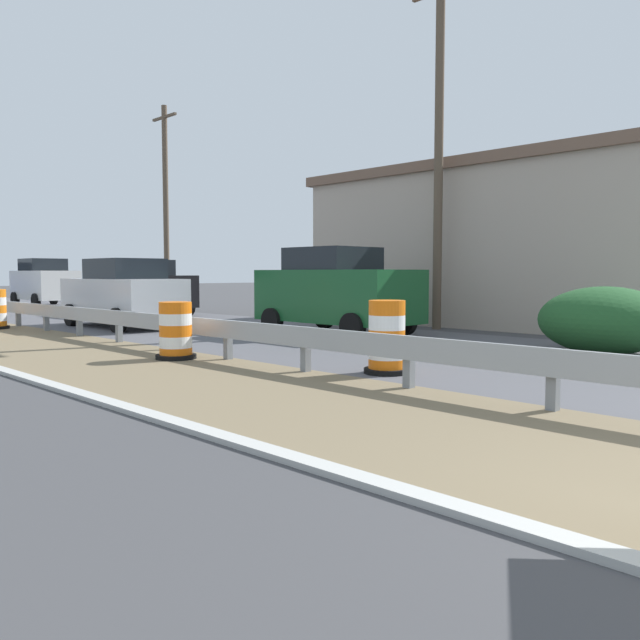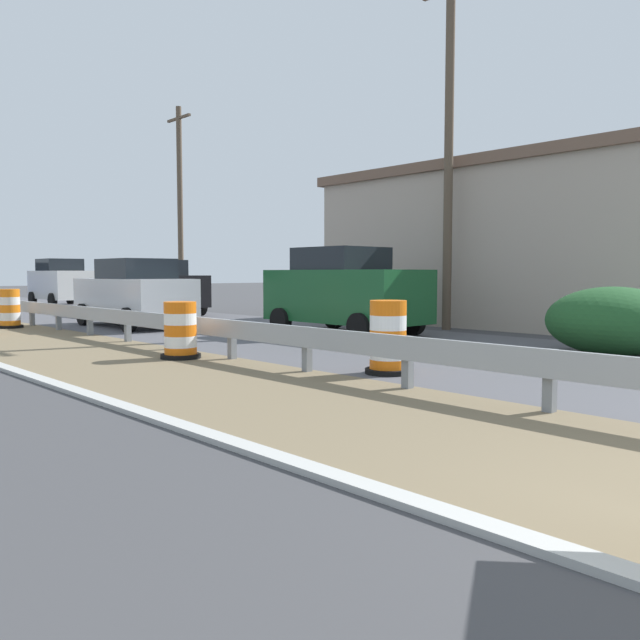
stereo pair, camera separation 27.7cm
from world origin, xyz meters
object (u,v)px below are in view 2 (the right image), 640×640
car_trailing_near_lane (61,282)px  utility_pole_near (449,147)px  traffic_barrel_close (180,333)px  car_trailing_far_lane (134,293)px  car_mid_far_lane (157,287)px  car_distant_a (345,291)px  utility_pole_mid (180,204)px  traffic_barrel_nearest (388,341)px  traffic_barrel_mid (10,310)px

car_trailing_near_lane → utility_pole_near: (2.62, -20.08, 3.81)m
traffic_barrel_close → utility_pole_near: bearing=1.7°
car_trailing_far_lane → utility_pole_near: utility_pole_near is taller
car_mid_far_lane → utility_pole_near: bearing=13.4°
traffic_barrel_close → car_trailing_near_lane: 21.14m
car_mid_far_lane → utility_pole_near: 11.94m
traffic_barrel_close → car_trailing_near_lane: size_ratio=0.25×
car_trailing_near_lane → car_distant_a: size_ratio=0.99×
utility_pole_near → utility_pole_mid: size_ratio=1.07×
traffic_barrel_nearest → utility_pole_mid: 20.92m
traffic_barrel_close → car_mid_far_lane: car_mid_far_lane is taller
traffic_barrel_nearest → traffic_barrel_mid: (-1.51, 12.58, -0.02)m
traffic_barrel_nearest → car_distant_a: size_ratio=0.27×
utility_pole_mid → traffic_barrel_nearest: bearing=-112.3°
car_trailing_near_lane → car_mid_far_lane: (-0.03, -9.11, -0.09)m
traffic_barrel_nearest → car_distant_a: bearing=50.6°
utility_pole_near → car_trailing_far_lane: bearing=131.2°
traffic_barrel_nearest → car_trailing_far_lane: 10.67m
car_mid_far_lane → car_trailing_far_lane: 5.37m
traffic_barrel_mid → traffic_barrel_close: bearing=-89.1°
car_mid_far_lane → utility_pole_near: size_ratio=0.46×
traffic_barrel_nearest → car_mid_far_lane: (4.35, 14.95, 0.50)m
car_distant_a → traffic_barrel_close: bearing=-77.2°
car_mid_far_lane → utility_pole_mid: bearing=139.4°
car_trailing_far_lane → car_distant_a: bearing=-152.2°
traffic_barrel_mid → car_trailing_far_lane: 3.42m
car_trailing_near_lane → car_distant_a: (-0.29, -19.08, -0.01)m
utility_pole_mid → car_distant_a: bearing=-104.8°
traffic_barrel_mid → car_trailing_far_lane: bearing=-36.0°
traffic_barrel_nearest → traffic_barrel_mid: size_ratio=1.03×
car_trailing_near_lane → car_trailing_far_lane: bearing=-11.5°
car_trailing_near_lane → car_distant_a: bearing=0.8°
traffic_barrel_close → traffic_barrel_mid: 8.85m
car_trailing_far_lane → utility_pole_near: (5.78, -6.61, 3.93)m
car_trailing_near_lane → car_trailing_far_lane: car_trailing_near_lane is taller
traffic_barrel_nearest → car_mid_far_lane: bearing=73.8°
traffic_barrel_mid → utility_pole_near: 12.88m
car_distant_a → utility_pole_mid: size_ratio=0.48×
car_mid_far_lane → utility_pole_mid: (3.43, 4.03, 3.58)m
traffic_barrel_nearest → utility_pole_near: size_ratio=0.12×
traffic_barrel_nearest → traffic_barrel_close: (-1.38, 3.72, -0.05)m
traffic_barrel_mid → utility_pole_near: utility_pole_near is taller
car_mid_far_lane → car_trailing_far_lane: car_mid_far_lane is taller
traffic_barrel_close → traffic_barrel_mid: size_ratio=0.94×
traffic_barrel_nearest → car_mid_far_lane: 15.58m
traffic_barrel_nearest → car_distant_a: (4.09, 4.98, 0.58)m
traffic_barrel_mid → car_trailing_near_lane: car_trailing_near_lane is taller
traffic_barrel_close → utility_pole_near: (8.38, 0.26, 4.44)m
utility_pole_mid → car_mid_far_lane: bearing=-130.4°
utility_pole_near → traffic_barrel_mid: bearing=134.7°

